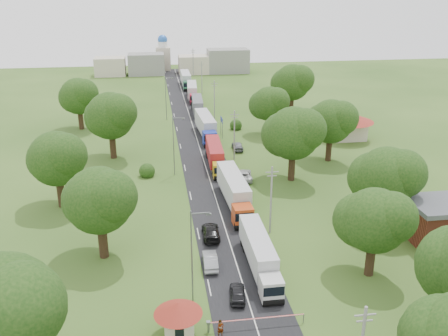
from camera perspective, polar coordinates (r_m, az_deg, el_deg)
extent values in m
plane|color=#2D4D19|center=(69.77, -0.48, -5.01)|extent=(260.00, 260.00, 0.00)
cube|color=black|center=(88.08, -2.25, 0.60)|extent=(8.00, 200.00, 0.04)
cylinder|color=slate|center=(47.86, -1.80, -17.72)|extent=(0.20, 0.20, 1.10)
cube|color=slate|center=(47.55, -1.80, -17.25)|extent=(0.35, 0.35, 0.25)
cylinder|color=red|center=(48.17, 3.76, -16.79)|extent=(9.00, 0.12, 0.12)
cylinder|color=slate|center=(49.46, 9.08, -16.63)|extent=(0.10, 0.10, 1.00)
cube|color=beige|center=(47.31, -5.21, -17.34)|extent=(2.60, 2.60, 2.40)
cone|color=maroon|center=(46.28, -5.28, -15.68)|extent=(4.40, 4.40, 1.10)
cube|color=black|center=(47.24, -3.56, -17.04)|extent=(0.02, 1.20, 0.90)
cube|color=black|center=(46.41, -5.10, -18.52)|extent=(0.80, 0.02, 1.90)
cylinder|color=slate|center=(101.08, -0.18, 4.47)|extent=(0.12, 0.12, 4.00)
cylinder|color=slate|center=(103.37, -0.36, 4.84)|extent=(0.12, 0.12, 4.00)
cube|color=navy|center=(101.79, -0.27, 5.53)|extent=(0.06, 3.00, 1.00)
cube|color=silver|center=(101.79, -0.27, 5.53)|extent=(0.07, 3.10, 0.06)
cube|color=gray|center=(37.73, 15.84, -15.86)|extent=(1.60, 0.10, 0.10)
cube|color=gray|center=(38.02, 15.77, -16.47)|extent=(1.20, 0.10, 0.10)
cylinder|color=gray|center=(62.58, 5.39, -3.72)|extent=(0.24, 0.24, 9.00)
cube|color=gray|center=(61.11, 5.51, -0.47)|extent=(1.60, 0.10, 0.10)
cube|color=gray|center=(61.29, 5.50, -0.91)|extent=(1.20, 0.10, 0.10)
cylinder|color=gray|center=(88.29, 1.19, 3.74)|extent=(0.24, 0.24, 9.00)
cube|color=gray|center=(87.26, 1.21, 6.12)|extent=(1.60, 0.10, 0.10)
cube|color=gray|center=(87.38, 1.21, 5.81)|extent=(1.20, 0.10, 0.10)
cylinder|color=gray|center=(115.08, -1.11, 7.77)|extent=(0.24, 0.24, 9.00)
cube|color=gray|center=(114.28, -1.12, 9.63)|extent=(1.60, 0.10, 0.10)
cube|color=gray|center=(114.38, -1.12, 9.38)|extent=(1.20, 0.10, 0.10)
cylinder|color=gray|center=(142.33, -2.55, 10.27)|extent=(0.24, 0.24, 9.00)
cube|color=gray|center=(141.69, -2.58, 11.78)|extent=(1.60, 0.10, 0.10)
cube|color=gray|center=(141.77, -2.58, 11.58)|extent=(1.20, 0.10, 0.10)
cylinder|color=gray|center=(169.83, -3.55, 11.96)|extent=(0.24, 0.24, 9.00)
cube|color=gray|center=(169.29, -3.58, 13.23)|extent=(1.60, 0.10, 0.10)
cube|color=gray|center=(169.36, -3.57, 13.06)|extent=(1.20, 0.10, 0.10)
cylinder|color=slate|center=(49.36, -3.70, -10.16)|extent=(0.16, 0.16, 10.00)
cube|color=slate|center=(47.19, -2.74, -5.18)|extent=(1.80, 0.10, 0.10)
cube|color=slate|center=(47.32, -1.77, -5.29)|extent=(0.50, 0.22, 0.15)
cylinder|color=slate|center=(81.36, -5.78, 2.51)|extent=(0.16, 0.16, 10.00)
cube|color=slate|center=(80.06, -5.25, 5.73)|extent=(1.80, 0.10, 0.10)
cube|color=slate|center=(80.15, -4.68, 5.66)|extent=(0.50, 0.22, 0.15)
cylinder|color=slate|center=(115.12, -6.66, 7.90)|extent=(0.16, 0.16, 10.00)
cube|color=slate|center=(114.21, -6.30, 10.22)|extent=(1.80, 0.10, 0.10)
cube|color=slate|center=(114.27, -5.89, 10.16)|extent=(0.50, 0.22, 0.15)
cylinder|color=#382616|center=(57.19, 16.36, -9.95)|extent=(1.04, 1.04, 3.85)
sphere|color=#13330E|center=(55.02, 16.85, -5.75)|extent=(7.00, 7.00, 7.00)
sphere|color=#13330E|center=(54.43, 18.56, -5.37)|extent=(5.50, 5.50, 5.50)
sphere|color=#13330E|center=(55.85, 15.34, -5.75)|extent=(6.00, 6.00, 6.00)
cylinder|color=#382616|center=(67.47, 17.64, -5.03)|extent=(1.08, 1.08, 4.20)
sphere|color=#13330E|center=(65.49, 18.12, -0.98)|extent=(7.70, 7.70, 7.70)
sphere|color=#13330E|center=(64.92, 19.70, -0.58)|extent=(6.05, 6.05, 6.05)
sphere|color=#13330E|center=(66.37, 16.71, -1.04)|extent=(6.60, 6.60, 6.60)
cylinder|color=#382616|center=(80.44, 7.75, 0.14)|extent=(1.12, 1.12, 4.55)
sphere|color=#13330E|center=(78.67, 7.94, 3.95)|extent=(8.40, 8.40, 8.40)
sphere|color=#13330E|center=(77.74, 9.28, 4.36)|extent=(6.60, 6.60, 6.60)
sphere|color=#13330E|center=(79.91, 6.80, 3.82)|extent=(7.20, 7.20, 7.20)
cylinder|color=#382616|center=(90.38, 11.88, 2.09)|extent=(1.08, 1.08, 4.20)
sphere|color=#13330E|center=(88.91, 12.12, 5.22)|extent=(7.70, 7.70, 7.70)
sphere|color=#13330E|center=(88.19, 13.25, 5.56)|extent=(6.05, 6.05, 6.05)
sphere|color=#13330E|center=(89.93, 11.14, 5.11)|extent=(6.60, 6.60, 6.60)
cylinder|color=#382616|center=(104.01, 5.10, 4.82)|extent=(1.04, 1.04, 3.85)
sphere|color=#13330E|center=(102.83, 5.18, 7.32)|extent=(7.00, 7.00, 7.00)
sphere|color=#13330E|center=(102.01, 6.02, 7.62)|extent=(5.50, 5.50, 5.50)
sphere|color=#13330E|center=(103.91, 4.48, 7.20)|extent=(6.00, 6.00, 6.00)
cylinder|color=#382616|center=(120.19, 7.69, 7.06)|extent=(1.12, 1.12, 4.55)
sphere|color=#13330E|center=(119.01, 7.82, 9.67)|extent=(8.40, 8.40, 8.40)
sphere|color=#13330E|center=(118.14, 8.71, 9.99)|extent=(6.60, 6.60, 6.60)
sphere|color=#13330E|center=(120.22, 7.05, 9.53)|extent=(7.20, 7.20, 7.20)
sphere|color=#13330E|center=(40.97, -23.87, -14.54)|extent=(8.40, 8.40, 8.40)
sphere|color=#13330E|center=(39.12, -22.33, -14.49)|extent=(6.60, 6.60, 6.60)
cylinder|color=#382616|center=(59.75, -13.67, -8.08)|extent=(1.08, 1.08, 4.20)
sphere|color=#13330E|center=(57.51, -14.10, -3.59)|extent=(7.70, 7.70, 7.70)
sphere|color=#13330E|center=(56.04, -12.87, -3.22)|extent=(6.05, 6.05, 6.05)
sphere|color=#13330E|center=(59.11, -15.00, -3.58)|extent=(6.60, 6.60, 6.60)
cylinder|color=#382616|center=(74.18, -18.14, -2.70)|extent=(1.08, 1.08, 4.20)
sphere|color=#13330E|center=(72.39, -18.59, 1.02)|extent=(7.70, 7.70, 7.70)
sphere|color=#13330E|center=(70.86, -17.71, 1.41)|extent=(6.05, 6.05, 6.05)
sphere|color=#13330E|center=(74.05, -19.21, 0.93)|extent=(6.60, 6.60, 6.60)
cylinder|color=#382616|center=(91.97, -12.58, 2.48)|extent=(1.12, 1.12, 4.55)
sphere|color=#13330E|center=(90.42, -12.86, 5.83)|extent=(8.40, 8.40, 8.40)
sphere|color=#13330E|center=(88.93, -11.99, 6.25)|extent=(6.60, 6.60, 6.60)
sphere|color=#13330E|center=(92.13, -13.51, 5.67)|extent=(7.20, 7.20, 7.20)
cylinder|color=#382616|center=(112.00, -16.04, 5.33)|extent=(1.08, 1.08, 4.20)
sphere|color=#13330E|center=(110.82, -16.31, 7.89)|extent=(7.70, 7.70, 7.70)
sphere|color=#13330E|center=(109.39, -15.70, 8.23)|extent=(6.05, 6.05, 6.05)
sphere|color=#13330E|center=(112.42, -16.75, 7.73)|extent=(6.60, 6.60, 6.60)
cube|color=maroon|center=(67.09, 23.75, -5.83)|extent=(8.00, 6.00, 4.60)
cube|color=#47494F|center=(66.04, 24.07, -3.81)|extent=(8.60, 6.60, 0.60)
cube|color=beige|center=(103.90, 13.84, 4.32)|extent=(7.00, 5.00, 4.00)
cone|color=maroon|center=(103.15, 13.97, 5.86)|extent=(10.08, 10.08, 1.80)
cube|color=gray|center=(174.35, -8.87, 11.65)|extent=(12.00, 8.00, 7.00)
cube|color=beige|center=(175.02, -3.51, 11.72)|extent=(10.00, 8.00, 6.00)
cube|color=gray|center=(176.27, 0.46, 12.15)|extent=(14.00, 8.00, 8.00)
cube|color=beige|center=(174.94, -12.87, 11.25)|extent=(10.00, 8.00, 6.00)
cube|color=beige|center=(182.23, -6.95, 12.29)|extent=(5.00, 5.00, 8.00)
cylinder|color=silver|center=(181.58, -7.02, 13.85)|extent=(3.20, 3.20, 2.00)
sphere|color=#2659B2|center=(181.40, -7.05, 14.35)|extent=(3.40, 3.40, 3.40)
cube|color=silver|center=(51.46, 5.43, -13.50)|extent=(2.22, 2.22, 2.31)
cube|color=black|center=(50.38, 5.74, -13.90)|extent=(2.13, 0.02, 1.02)
cube|color=slate|center=(51.14, 5.68, -15.02)|extent=(2.04, 0.25, 0.32)
cube|color=slate|center=(57.16, 3.88, -10.52)|extent=(2.14, 10.65, 0.28)
cube|color=silver|center=(56.55, 3.86, -8.93)|extent=(2.32, 10.93, 2.78)
cylinder|color=black|center=(51.35, 5.61, -14.91)|extent=(2.18, 0.93, 0.93)
cylinder|color=black|center=(52.67, 5.18, -13.87)|extent=(2.18, 0.93, 0.93)
cylinder|color=black|center=(60.00, 3.22, -9.13)|extent=(2.18, 0.93, 0.93)
cylinder|color=black|center=(61.19, 2.97, -8.49)|extent=(2.18, 0.93, 0.93)
cube|color=#BD4015|center=(65.08, 2.14, -5.43)|extent=(2.61, 2.61, 2.61)
cube|color=black|center=(63.81, 2.35, -5.63)|extent=(2.40, 0.12, 1.15)
cube|color=slate|center=(64.50, 2.32, -6.73)|extent=(2.30, 0.35, 0.37)
cube|color=slate|center=(71.95, 1.09, -3.49)|extent=(2.90, 12.09, 0.31)
cube|color=silver|center=(71.48, 1.06, -2.02)|extent=(3.13, 12.42, 3.13)
cylinder|color=black|center=(64.75, 2.28, -6.67)|extent=(2.45, 1.04, 1.04)
cylinder|color=black|center=(66.40, 1.99, -5.93)|extent=(2.45, 1.04, 1.04)
cylinder|color=black|center=(75.36, 0.64, -2.55)|extent=(2.45, 1.04, 1.04)
cylinder|color=black|center=(76.78, 0.46, -2.09)|extent=(2.45, 1.04, 1.04)
cube|color=gold|center=(80.63, -0.47, -0.24)|extent=(2.32, 2.32, 2.33)
cube|color=black|center=(79.47, -0.36, -0.31)|extent=(2.14, 0.10, 1.02)
cube|color=slate|center=(79.98, -0.37, -1.13)|extent=(2.06, 0.33, 0.33)
cube|color=slate|center=(86.95, -1.06, 0.82)|extent=(2.56, 10.79, 0.28)
cube|color=maroon|center=(86.65, -1.09, 1.93)|extent=(2.75, 11.07, 2.79)
cylinder|color=black|center=(80.21, -0.39, -1.10)|extent=(2.19, 0.93, 0.93)
cylinder|color=black|center=(81.76, -0.55, -0.67)|extent=(2.19, 0.93, 0.93)
cylinder|color=black|center=(90.07, -1.32, 1.38)|extent=(2.19, 0.93, 0.93)
cylinder|color=black|center=(91.39, -1.43, 1.67)|extent=(2.19, 0.93, 0.93)
cube|color=#1A2F9F|center=(96.36, -1.65, 3.41)|extent=(2.66, 2.66, 2.63)
cube|color=black|center=(95.05, -1.56, 3.40)|extent=(2.41, 0.15, 1.16)
cube|color=slate|center=(95.54, -1.55, 2.60)|extent=(2.32, 0.38, 0.37)
cube|color=slate|center=(103.60, -2.12, 4.17)|extent=(3.08, 12.19, 0.32)
cube|color=#BAB9BE|center=(103.38, -2.15, 5.22)|extent=(3.30, 12.52, 3.15)
cylinder|color=black|center=(95.80, -1.57, 2.62)|extent=(2.47, 1.05, 1.05)
cylinder|color=black|center=(97.59, -1.70, 2.96)|extent=(2.47, 1.05, 1.05)
cylinder|color=black|center=(107.18, -2.34, 4.59)|extent=(2.47, 1.05, 1.05)
cylinder|color=black|center=(108.69, -2.42, 4.82)|extent=(2.47, 1.05, 1.05)
cube|color=silver|center=(114.38, -2.73, 6.10)|extent=(2.36, 2.36, 2.34)
cube|color=black|center=(113.21, -2.68, 6.12)|extent=(2.15, 0.13, 1.03)
cube|color=slate|center=(113.59, -2.67, 5.51)|extent=(2.07, 0.36, 0.33)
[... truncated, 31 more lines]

